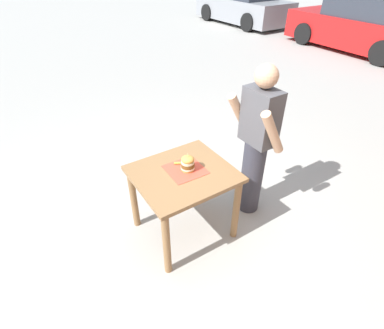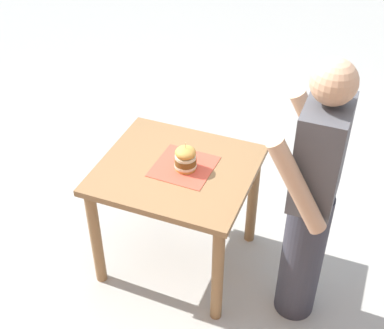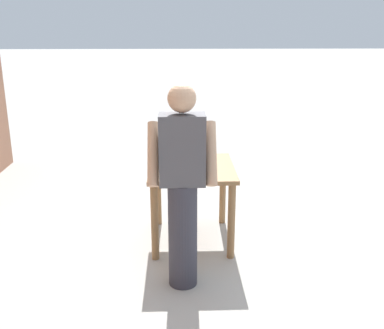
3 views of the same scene
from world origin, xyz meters
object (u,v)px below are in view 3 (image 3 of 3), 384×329
(patio_table, at_px, (192,181))
(sandwich, at_px, (193,160))
(pickle_spear, at_px, (205,165))
(diner_across_table, at_px, (182,185))

(patio_table, bearing_deg, sandwich, 96.82)
(patio_table, relative_size, sandwich, 4.89)
(sandwich, xyz_separation_m, pickle_spear, (-0.13, -0.03, -0.06))
(pickle_spear, xyz_separation_m, diner_across_table, (0.24, 0.79, 0.08))
(patio_table, distance_m, pickle_spear, 0.21)
(patio_table, height_order, sandwich, sandwich)
(diner_across_table, bearing_deg, sandwich, -98.13)
(sandwich, distance_m, pickle_spear, 0.15)
(sandwich, bearing_deg, patio_table, -83.18)
(pickle_spear, bearing_deg, diner_across_table, 73.46)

